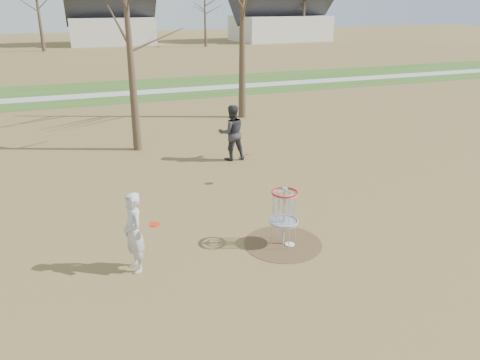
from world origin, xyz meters
name	(u,v)px	position (x,y,z in m)	size (l,w,h in m)	color
ground	(283,244)	(0.00, 0.00, 0.00)	(160.00, 160.00, 0.00)	brown
green_band	(139,90)	(0.00, 21.00, 0.01)	(160.00, 8.00, 0.01)	#2D5119
footpath	(142,92)	(0.00, 20.00, 0.01)	(160.00, 1.50, 0.01)	#9E9E99
dirt_circle	(283,243)	(0.00, 0.00, 0.01)	(1.80, 1.80, 0.01)	#47331E
player_standing	(134,233)	(-3.33, 0.07, 0.85)	(0.62, 0.41, 1.71)	#B8B8B8
player_throwing	(232,133)	(0.93, 6.18, 0.97)	(0.94, 0.73, 1.93)	#2D2D31
disc_grounded	(290,244)	(0.12, -0.12, 0.02)	(0.22, 0.22, 0.02)	white
discs_in_play	(213,181)	(-1.08, 1.90, 1.01)	(3.78, 4.16, 0.20)	#EF440C
disc_golf_basket	(284,208)	(0.00, 0.00, 0.91)	(0.64, 0.64, 1.35)	#9EA3AD
houses_row	(131,15)	(4.32, 52.56, 3.52)	(56.51, 10.01, 7.26)	silver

